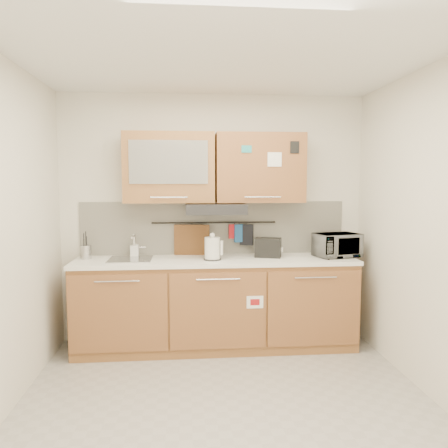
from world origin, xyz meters
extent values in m
plane|color=#9E9993|center=(0.00, 0.00, 0.00)|extent=(3.20, 3.20, 0.00)
plane|color=white|center=(0.00, 0.00, 2.60)|extent=(3.20, 3.20, 0.00)
plane|color=silver|center=(0.00, 1.50, 1.30)|extent=(3.20, 0.00, 3.20)
plane|color=silver|center=(1.60, 0.00, 1.30)|extent=(0.00, 3.00, 3.00)
cube|color=#A06A38|center=(0.00, 1.20, 0.44)|extent=(2.80, 0.60, 0.88)
cube|color=black|center=(0.00, 1.20, 0.05)|extent=(2.80, 0.54, 0.10)
cube|color=#905B33|center=(-0.93, 0.89, 0.47)|extent=(0.91, 0.02, 0.74)
cylinder|color=silver|center=(-0.93, 0.86, 0.78)|extent=(0.41, 0.01, 0.01)
cube|color=#905B33|center=(0.00, 0.89, 0.47)|extent=(0.91, 0.02, 0.74)
cylinder|color=silver|center=(0.00, 0.86, 0.78)|extent=(0.41, 0.01, 0.01)
cube|color=#905B33|center=(0.93, 0.89, 0.47)|extent=(0.91, 0.02, 0.74)
cylinder|color=silver|center=(0.93, 0.86, 0.78)|extent=(0.41, 0.01, 0.01)
cube|color=white|center=(0.00, 1.19, 0.90)|extent=(2.82, 0.62, 0.04)
cube|color=silver|center=(0.00, 1.49, 1.20)|extent=(2.80, 0.02, 0.56)
cube|color=#A06A38|center=(-0.46, 1.32, 1.83)|extent=(0.90, 0.35, 0.70)
cube|color=silver|center=(-0.46, 1.14, 1.88)|extent=(0.76, 0.02, 0.42)
cube|color=#905B33|center=(0.46, 1.32, 1.83)|extent=(0.90, 0.35, 0.70)
cube|color=white|center=(0.58, 1.14, 1.91)|extent=(0.14, 0.00, 0.14)
cube|color=black|center=(0.00, 1.25, 1.42)|extent=(0.60, 0.46, 0.10)
cube|color=silver|center=(-0.85, 1.20, 0.92)|extent=(0.42, 0.40, 0.03)
cylinder|color=silver|center=(-0.83, 1.36, 1.04)|extent=(0.03, 0.03, 0.24)
cylinder|color=silver|center=(-0.83, 1.28, 1.14)|extent=(0.02, 0.18, 0.02)
cylinder|color=black|center=(0.00, 1.45, 1.26)|extent=(1.30, 0.02, 0.02)
cylinder|color=#AFB0B4|center=(-1.30, 1.29, 0.99)|extent=(0.14, 0.14, 0.14)
cylinder|color=black|center=(-1.32, 1.30, 1.05)|extent=(0.01, 0.01, 0.26)
cylinder|color=black|center=(-1.29, 1.27, 1.04)|extent=(0.01, 0.01, 0.23)
cylinder|color=black|center=(-1.30, 1.31, 1.06)|extent=(0.01, 0.01, 0.28)
cylinder|color=black|center=(-1.31, 1.27, 1.02)|extent=(0.01, 0.01, 0.20)
cylinder|color=silver|center=(-0.04, 1.12, 1.03)|extent=(0.20, 0.20, 0.22)
sphere|color=silver|center=(-0.04, 1.12, 1.17)|extent=(0.05, 0.05, 0.05)
cube|color=silver|center=(0.05, 1.09, 1.04)|extent=(0.03, 0.04, 0.14)
cylinder|color=black|center=(-0.04, 1.12, 0.93)|extent=(0.17, 0.17, 0.01)
cube|color=black|center=(0.54, 1.23, 1.02)|extent=(0.29, 0.23, 0.20)
cube|color=black|center=(0.49, 1.24, 1.11)|extent=(0.10, 0.13, 0.01)
cube|color=black|center=(0.58, 1.21, 1.11)|extent=(0.10, 0.13, 0.01)
imported|color=#999999|center=(1.25, 1.19, 1.04)|extent=(0.49, 0.39, 0.24)
imported|color=#999999|center=(-0.83, 1.38, 1.01)|extent=(0.08, 0.08, 0.18)
cube|color=brown|center=(-0.24, 1.44, 1.01)|extent=(0.37, 0.07, 0.46)
cube|color=#225A9C|center=(0.27, 1.44, 1.15)|extent=(0.12, 0.06, 0.19)
cube|color=black|center=(0.34, 1.44, 1.13)|extent=(0.15, 0.09, 0.22)
cube|color=red|center=(0.22, 1.44, 1.17)|extent=(0.12, 0.03, 0.15)
camera|label=1|loc=(-0.30, -3.14, 1.69)|focal=35.00mm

